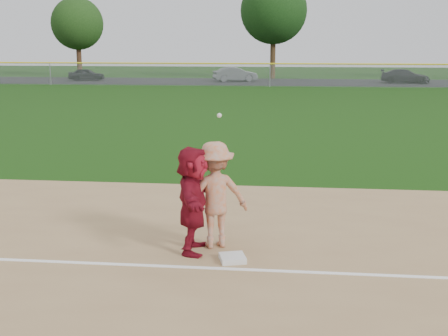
# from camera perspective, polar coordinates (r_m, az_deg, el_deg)

# --- Properties ---
(ground) EXTENTS (160.00, 160.00, 0.00)m
(ground) POSITION_cam_1_polar(r_m,az_deg,el_deg) (10.68, -0.85, -8.60)
(ground) COLOR #153B0B
(ground) RESTS_ON ground
(foul_line) EXTENTS (60.00, 0.10, 0.01)m
(foul_line) POSITION_cam_1_polar(r_m,az_deg,el_deg) (9.93, -1.41, -10.13)
(foul_line) COLOR white
(foul_line) RESTS_ON infield_dirt
(parking_asphalt) EXTENTS (120.00, 10.00, 0.01)m
(parking_asphalt) POSITION_cam_1_polar(r_m,az_deg,el_deg) (56.02, 4.82, 8.71)
(parking_asphalt) COLOR black
(parking_asphalt) RESTS_ON ground
(first_base) EXTENTS (0.55, 0.55, 0.10)m
(first_base) POSITION_cam_1_polar(r_m,az_deg,el_deg) (10.24, 0.87, -9.14)
(first_base) COLOR silver
(first_base) RESTS_ON infield_dirt
(base_runner) EXTENTS (0.65, 1.88, 2.01)m
(base_runner) POSITION_cam_1_polar(r_m,az_deg,el_deg) (10.40, -3.17, -3.25)
(base_runner) COLOR maroon
(base_runner) RESTS_ON infield_dirt
(car_left) EXTENTS (3.75, 1.94, 1.22)m
(car_left) POSITION_cam_1_polar(r_m,az_deg,el_deg) (59.55, -13.79, 9.22)
(car_left) COLOR black
(car_left) RESTS_ON parking_asphalt
(car_mid) EXTENTS (4.55, 2.83, 1.42)m
(car_mid) POSITION_cam_1_polar(r_m,az_deg,el_deg) (56.27, 1.13, 9.50)
(car_mid) COLOR #54565B
(car_mid) RESTS_ON parking_asphalt
(car_right) EXTENTS (4.75, 2.47, 1.32)m
(car_right) POSITION_cam_1_polar(r_m,az_deg,el_deg) (56.63, 17.92, 8.86)
(car_right) COLOR black
(car_right) RESTS_ON parking_asphalt
(first_base_play) EXTENTS (1.51, 1.19, 2.58)m
(first_base_play) POSITION_cam_1_polar(r_m,az_deg,el_deg) (10.66, -0.95, -2.74)
(first_base_play) COLOR #9E9EA0
(first_base_play) RESTS_ON infield_dirt
(outfield_fence) EXTENTS (110.00, 0.12, 110.00)m
(outfield_fence) POSITION_cam_1_polar(r_m,az_deg,el_deg) (49.93, 4.70, 10.48)
(outfield_fence) COLOR #999EA0
(outfield_fence) RESTS_ON ground
(tree_1) EXTENTS (5.80, 5.80, 8.75)m
(tree_1) POSITION_cam_1_polar(r_m,az_deg,el_deg) (67.05, -14.69, 13.99)
(tree_1) COLOR #3D2416
(tree_1) RESTS_ON ground
(tree_2) EXTENTS (7.00, 7.00, 10.58)m
(tree_2) POSITION_cam_1_polar(r_m,az_deg,el_deg) (61.47, 5.07, 15.64)
(tree_2) COLOR #3A2815
(tree_2) RESTS_ON ground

